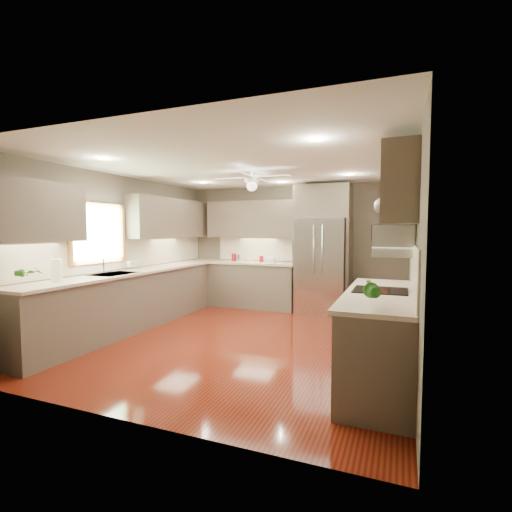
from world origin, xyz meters
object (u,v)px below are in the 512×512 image
Objects in this scene: canister_b at (238,258)px; stool at (373,316)px; bowl at (271,261)px; potted_plant_left at (31,272)px; paper_towel at (57,271)px; canister_a at (234,257)px; refrigerator at (322,251)px; soap_bottle at (133,263)px; potted_plant_right at (373,290)px; canister_c at (250,257)px; microwave at (393,241)px; canister_d at (261,259)px.

canister_b reaches higher than stool.
bowl is 2.42m from stool.
paper_towel is at bearing 90.22° from potted_plant_left.
refrigerator is (1.90, -0.08, 0.17)m from canister_a.
soap_bottle is 0.66× the size of potted_plant_right.
stool is (2.93, -1.10, -0.78)m from canister_a.
potted_plant_left is at bearing -105.67° from canister_c.
canister_b is 2.33m from soap_bottle.
potted_plant_left reaches higher than paper_towel.
canister_b is 0.27× the size of microwave.
refrigerator is 4.50m from paper_towel.
refrigerator is (1.04, -0.00, 0.22)m from bowl.
canister_c is 4.19m from potted_plant_left.
stool is at bearing -20.64° from canister_a.
refrigerator is (1.79, -0.05, 0.18)m from canister_b.
canister_b is at bearing 179.89° from canister_c.
bowl is at bearing -5.17° from canister_a.
potted_plant_left is 0.13× the size of refrigerator.
potted_plant_left is (-1.13, -4.04, 0.07)m from canister_c.
potted_plant_left is at bearing -100.48° from canister_a.
soap_bottle is 0.61× the size of paper_towel.
potted_plant_left is 0.58× the size of microwave.
stool is (-0.17, 2.79, -0.86)m from potted_plant_right.
microwave is at bearing -48.86° from bowl.
canister_c is 0.86× the size of bowl.
refrigerator is 4.45× the size of microwave.
canister_c is 0.57× the size of potted_plant_left.
soap_bottle is at bearing -114.76° from canister_b.
paper_towel is (-2.66, -3.63, -0.11)m from refrigerator.
microwave is (1.33, -2.71, 0.29)m from refrigerator.
canister_c is 1.40× the size of canister_d.
paper_towel is (-0.75, -3.71, 0.06)m from canister_a.
refrigerator reaches higher than potted_plant_left.
canister_d is at bearing -1.07° from canister_a.
potted_plant_right is at bearing -52.31° from canister_b.
refrigerator reaches higher than stool.
bowl is at bearing 66.08° from paper_towel.
canister_b is 3.10m from stool.
potted_plant_left reaches higher than stool.
canister_d is 0.24m from bowl.
soap_bottle is 0.08× the size of refrigerator.
microwave reaches higher than stool.
microwave is (3.11, -2.76, 0.47)m from canister_b.
canister_c is (0.26, -0.00, 0.02)m from canister_b.
potted_plant_left reaches higher than bowl.
soap_bottle is (-0.86, -2.15, 0.02)m from canister_a.
microwave is 2.12m from stool.
potted_plant_right is 0.56× the size of microwave.
paper_towel is at bearing -113.92° from bowl.
canister_d is at bearing 154.60° from stool.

